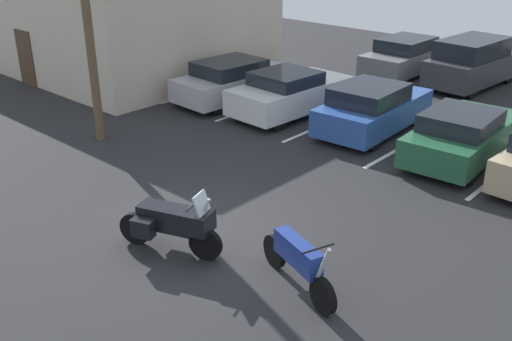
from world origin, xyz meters
TOP-DOWN VIEW (x-y plane):
  - ground at (0.00, 0.00)m, footprint 44.00×44.00m
  - motorcycle_touring at (0.10, -0.87)m, footprint 2.15×1.21m
  - motorcycle_second at (2.66, -0.20)m, footprint 2.15×0.93m
  - parking_stripes at (-0.72, 7.55)m, footprint 14.08×4.78m
  - car_silver at (-6.06, 7.23)m, footprint 2.15×4.60m
  - car_white at (-3.63, 7.37)m, footprint 2.18×4.44m
  - car_blue at (-0.71, 7.72)m, footprint 2.05×4.33m
  - car_green at (2.26, 7.42)m, footprint 2.05×4.45m
  - car_far_grey at (-3.34, 14.69)m, footprint 1.91×4.77m
  - car_far_charcoal at (-0.55, 14.55)m, footprint 2.19×4.45m
  - building_side at (-13.34, 7.60)m, footprint 11.91×9.06m

SIDE VIEW (x-z plane):
  - ground at x=0.00m, z-range -0.10..0.00m
  - parking_stripes at x=-0.72m, z-range 0.00..0.01m
  - motorcycle_second at x=2.66m, z-range -0.08..1.22m
  - motorcycle_touring at x=0.10m, z-range -0.03..1.36m
  - car_green at x=2.26m, z-range -0.01..1.41m
  - car_white at x=-3.63m, z-range -0.01..1.45m
  - car_silver at x=-6.06m, z-range -0.01..1.45m
  - car_far_grey at x=-3.34m, z-range -0.03..1.48m
  - car_blue at x=-0.71m, z-range -0.02..1.48m
  - car_far_charcoal at x=-0.55m, z-range 0.00..1.86m
  - building_side at x=-13.34m, z-range 0.01..4.90m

